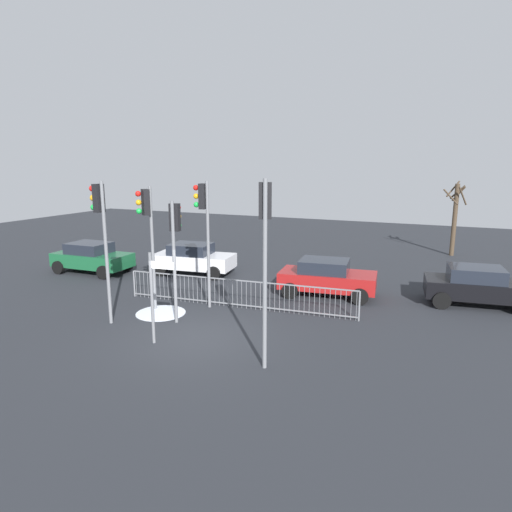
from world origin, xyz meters
The scene contains 14 objects.
ground_plane centered at (0.00, 0.00, 0.00)m, with size 60.00×60.00×0.00m, color #26282D.
traffic_light_foreground_right centered at (-3.32, -0.10, 3.45)m, with size 0.57×0.33×4.71m.
traffic_light_rear_left centered at (2.76, -0.96, 3.58)m, with size 0.39×0.54×4.90m.
traffic_light_foreground_left centered at (-1.24, 0.99, 2.99)m, with size 0.35×0.57×4.08m.
traffic_light_mid_left centered at (-2.79, 1.58, 3.28)m, with size 0.44×0.49×4.47m.
traffic_light_mid_right centered at (-1.13, 2.67, 3.41)m, with size 0.56×0.35×4.65m.
direction_sign_post centered at (-0.78, -0.89, 1.55)m, with size 0.79×0.16×2.75m.
pedestrian_guard_railing centered at (-0.02, 3.05, 0.55)m, with size 8.87×0.83×1.07m.
car_white_near centered at (-4.23, 6.84, 0.77)m, with size 3.99×2.33×1.47m.
car_black_trailing centered at (8.11, 6.95, 0.77)m, with size 3.98×2.32×1.47m.
car_red_mid centered at (2.60, 5.90, 0.77)m, with size 3.97×2.29×1.47m.
car_green_far centered at (-8.91, 5.06, 0.77)m, with size 3.86×2.04×1.47m.
bare_tree_left centered at (7.18, 16.64, 2.28)m, with size 1.33×1.33×4.27m.
snow_patch_kerb centered at (-2.24, 1.38, 0.01)m, with size 1.76×1.76×0.01m, color silver.
Camera 1 is at (6.95, -11.03, 5.25)m, focal length 31.08 mm.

